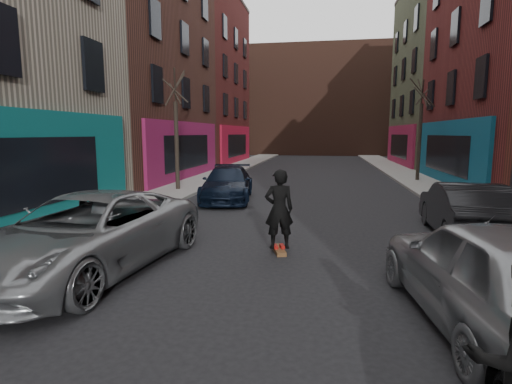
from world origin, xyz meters
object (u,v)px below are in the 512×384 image
(tree_left_far, at_px, (176,121))
(parked_right_end, at_px, (465,210))
(tree_right_far, at_px, (421,121))
(parked_left_far, at_px, (87,233))
(skateboard, at_px, (279,250))
(skateboarder, at_px, (279,209))
(parked_left_end, at_px, (228,184))
(parked_right_far, at_px, (492,274))

(tree_left_far, distance_m, parked_right_end, 13.13)
(parked_right_end, bearing_deg, tree_right_far, -93.75)
(parked_left_far, distance_m, skateboard, 4.25)
(parked_left_far, bearing_deg, skateboarder, 34.27)
(skateboarder, bearing_deg, skateboard, 162.84)
(tree_right_far, xyz_separation_m, parked_left_end, (-9.40, -8.06, -2.83))
(tree_right_far, relative_size, skateboard, 8.50)
(tree_left_far, bearing_deg, parked_right_far, -52.91)
(parked_left_far, relative_size, skateboard, 7.19)
(skateboarder, bearing_deg, parked_left_end, -84.47)
(parked_right_far, xyz_separation_m, parked_right_end, (1.40, 5.45, -0.07))
(parked_right_far, bearing_deg, parked_right_end, -111.20)
(parked_right_end, distance_m, skateboarder, 5.31)
(tree_left_far, height_order, parked_left_far, tree_left_far)
(parked_left_end, distance_m, parked_right_end, 9.23)
(tree_right_far, xyz_separation_m, parked_left_far, (-10.11, -17.16, -2.73))
(tree_left_far, height_order, tree_right_far, tree_right_far)
(tree_left_far, distance_m, parked_left_far, 11.69)
(parked_left_end, distance_m, skateboarder, 7.74)
(tree_left_far, height_order, parked_right_far, tree_left_far)
(skateboard, relative_size, skateboarder, 0.42)
(parked_right_far, xyz_separation_m, skateboard, (-3.42, 3.24, -0.78))
(parked_left_far, xyz_separation_m, skateboard, (3.70, 1.97, -0.75))
(skateboarder, bearing_deg, parked_right_end, -172.52)
(parked_right_far, bearing_deg, skateboarder, -50.26)
(tree_left_far, bearing_deg, skateboard, -56.94)
(tree_right_far, bearing_deg, parked_left_far, -120.50)
(skateboard, bearing_deg, tree_left_far, 105.90)
(tree_left_far, bearing_deg, parked_right_end, -32.89)
(tree_right_far, xyz_separation_m, parked_right_end, (-1.60, -12.98, -2.77))
(tree_left_far, distance_m, parked_right_far, 15.79)
(tree_right_far, height_order, skateboard, tree_right_far)
(parked_right_far, relative_size, skateboarder, 2.59)
(tree_right_far, bearing_deg, skateboard, -112.90)
(parked_left_far, bearing_deg, parked_right_far, -3.91)
(parked_right_end, distance_m, skateboard, 5.35)
(parked_right_far, height_order, parked_right_end, parked_right_far)
(parked_left_far, height_order, skateboard, parked_left_far)
(parked_right_far, bearing_deg, tree_left_far, -59.69)
(parked_right_end, relative_size, skateboard, 5.77)
(parked_left_far, bearing_deg, parked_right_end, 32.35)
(parked_right_far, bearing_deg, parked_left_far, -16.89)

